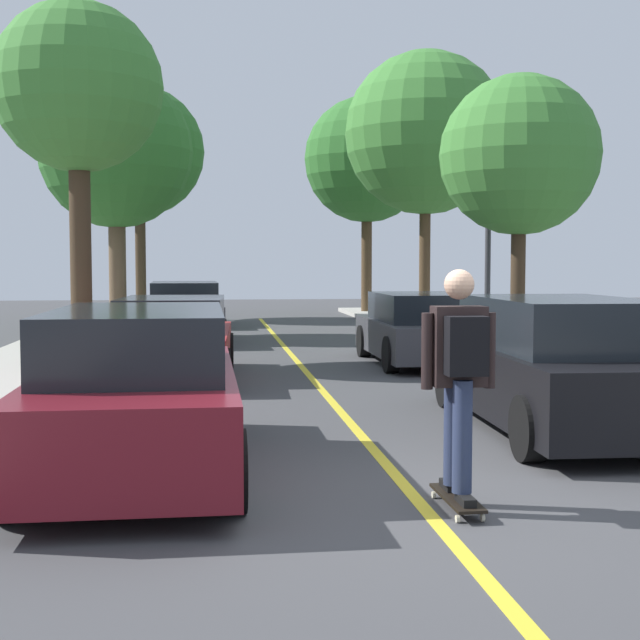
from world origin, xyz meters
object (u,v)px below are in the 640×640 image
street_tree_right_nearest (520,156)px  street_tree_right_near (426,134)px  parked_car_left_far (185,313)px  street_tree_left_near (116,152)px  street_tree_left_nearest (78,90)px  streetlamp (488,199)px  skateboard (457,498)px  parked_car_left_near (172,339)px  parked_car_right_near (421,329)px  street_tree_left_far (139,152)px  street_tree_right_far (367,160)px  parked_car_right_nearest (558,366)px  skateboarder (460,368)px  fire_hydrant (548,350)px  parked_car_left_farthest (191,304)px  parked_car_left_nearest (139,391)px

street_tree_right_nearest → street_tree_right_near: bearing=90.0°
parked_car_left_far → street_tree_left_near: (-1.74, 1.59, 3.99)m
parked_car_left_far → street_tree_left_nearest: bearing=-110.1°
streetlamp → skateboard: 12.25m
parked_car_left_near → parked_car_right_near: parked_car_right_near is taller
street_tree_left_far → streetlamp: street_tree_left_far is taller
street_tree_left_near → parked_car_left_far: bearing=-42.5°
street_tree_right_near → street_tree_right_far: size_ratio=0.94×
parked_car_left_far → street_tree_right_near: 7.99m
street_tree_left_near → street_tree_left_far: (0.00, 7.37, 0.93)m
parked_car_right_nearest → skateboarder: (-2.04, -3.11, 0.36)m
parked_car_left_far → street_tree_right_near: bearing=14.7°
street_tree_right_far → fire_hydrant: 19.15m
street_tree_left_far → fire_hydrant: 19.18m
skateboard → skateboarder: (0.00, -0.03, 1.01)m
parked_car_left_farthest → skateboard: parked_car_left_farthest is taller
parked_car_left_near → street_tree_right_near: street_tree_right_near is taller
parked_car_left_nearest → streetlamp: 11.74m
street_tree_left_nearest → street_tree_left_far: size_ratio=0.85×
parked_car_left_far → street_tree_right_far: 13.34m
streetlamp → skateboard: size_ratio=6.36×
street_tree_left_near → street_tree_right_near: 8.07m
street_tree_right_nearest → street_tree_left_far: bearing=118.9°
street_tree_left_far → skateboard: 24.95m
street_tree_right_far → streetlamp: size_ratio=1.47×
parked_car_left_near → street_tree_left_far: size_ratio=0.56×
parked_car_left_nearest → streetlamp: streetlamp is taller
street_tree_right_near → skateboarder: street_tree_right_near is taller
parked_car_left_near → street_tree_left_far: street_tree_left_far is taller
skateboard → streetlamp: bearing=71.3°
street_tree_right_near → street_tree_left_near: bearing=-179.5°
parked_car_right_near → skateboard: (-2.04, -9.75, -0.57)m
street_tree_left_near → skateboarder: size_ratio=3.75×
parked_car_left_near → skateboard: bearing=-72.8°
parked_car_left_farthest → streetlamp: 11.66m
skateboard → parked_car_left_farthest: bearing=97.0°
parked_car_left_near → parked_car_right_nearest: 6.83m
parked_car_left_near → street_tree_right_far: street_tree_right_far is taller
parked_car_left_near → street_tree_right_nearest: street_tree_right_nearest is taller
street_tree_right_near → skateboard: bearing=-102.8°
parked_car_right_near → street_tree_left_nearest: (-6.31, 0.49, 4.39)m
parked_car_right_nearest → parked_car_left_nearest: bearing=-162.5°
parked_car_left_near → parked_car_right_nearest: parked_car_right_nearest is taller
parked_car_left_farthest → street_tree_left_near: bearing=-113.0°
parked_car_left_far → parked_car_left_farthest: 5.69m
parked_car_left_farthest → parked_car_right_near: 11.85m
parked_car_right_near → street_tree_right_nearest: 3.67m
street_tree_right_far → street_tree_left_far: bearing=-168.1°
street_tree_right_nearest → streetlamp: streetlamp is taller
parked_car_right_nearest → skateboard: size_ratio=5.58×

